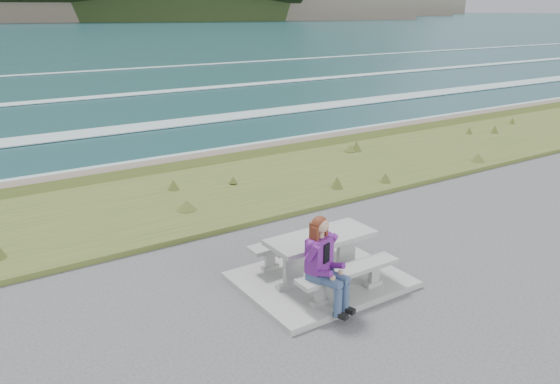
{
  "coord_description": "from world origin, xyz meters",
  "views": [
    {
      "loc": [
        -5.0,
        -6.42,
        4.32
      ],
      "look_at": [
        -0.01,
        1.2,
        1.25
      ],
      "focal_mm": 35.0,
      "sensor_mm": 36.0,
      "label": 1
    }
  ],
  "objects_px": {
    "bench_seaward": "(296,243)",
    "seated_woman": "(327,276)",
    "bench_landward": "(348,275)",
    "picnic_table": "(321,245)"
  },
  "relations": [
    {
      "from": "bench_seaward",
      "to": "seated_woman",
      "type": "xyz_separation_m",
      "value": [
        -0.51,
        -1.53,
        0.17
      ]
    },
    {
      "from": "bench_seaward",
      "to": "bench_landward",
      "type": "bearing_deg",
      "value": -90.0
    },
    {
      "from": "picnic_table",
      "to": "bench_seaward",
      "type": "relative_size",
      "value": 1.0
    },
    {
      "from": "picnic_table",
      "to": "bench_seaward",
      "type": "distance_m",
      "value": 0.74
    },
    {
      "from": "bench_landward",
      "to": "seated_woman",
      "type": "xyz_separation_m",
      "value": [
        -0.51,
        -0.13,
        0.17
      ]
    },
    {
      "from": "picnic_table",
      "to": "bench_landward",
      "type": "distance_m",
      "value": 0.74
    },
    {
      "from": "bench_landward",
      "to": "bench_seaward",
      "type": "bearing_deg",
      "value": 90.0
    },
    {
      "from": "bench_seaward",
      "to": "seated_woman",
      "type": "relative_size",
      "value": 1.27
    },
    {
      "from": "bench_landward",
      "to": "seated_woman",
      "type": "relative_size",
      "value": 1.27
    },
    {
      "from": "bench_landward",
      "to": "seated_woman",
      "type": "height_order",
      "value": "seated_woman"
    }
  ]
}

